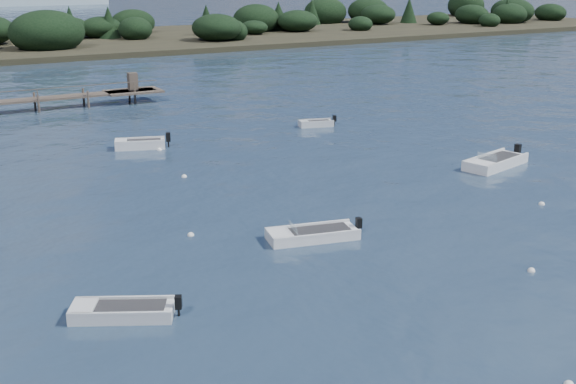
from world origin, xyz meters
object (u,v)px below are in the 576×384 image
dinghy_mid_white_a (312,236)px  dinghy_mid_grey (123,313)px  tender_far_white (140,146)px  dinghy_mid_white_b (495,164)px  tender_far_grey_b (316,125)px

dinghy_mid_white_a → dinghy_mid_grey: (-10.00, -3.35, -0.00)m
dinghy_mid_grey → dinghy_mid_white_a: bearing=18.5°
tender_far_white → dinghy_mid_white_b: 23.83m
dinghy_mid_white_a → dinghy_mid_white_b: bearing=17.5°
dinghy_mid_white_b → dinghy_mid_grey: bearing=-162.1°
dinghy_mid_white_a → tender_far_grey_b: (12.81, 20.83, 0.01)m
dinghy_mid_white_b → dinghy_mid_white_a: bearing=-162.5°
dinghy_mid_white_a → tender_far_grey_b: bearing=58.4°
dinghy_mid_white_b → dinghy_mid_grey: 27.94m
tender_far_white → dinghy_mid_white_a: tender_far_white is taller
dinghy_mid_white_b → dinghy_mid_grey: (-26.60, -8.57, -0.03)m
dinghy_mid_grey → dinghy_mid_white_b: bearing=17.9°
dinghy_mid_white_b → tender_far_grey_b: bearing=103.6°
tender_far_white → tender_far_grey_b: bearing=0.5°
dinghy_mid_white_a → dinghy_mid_grey: dinghy_mid_white_a is taller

